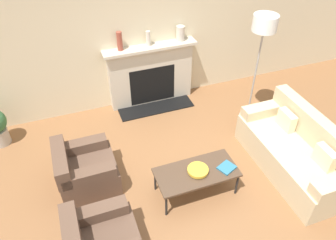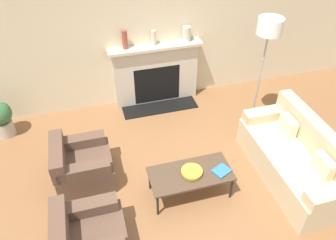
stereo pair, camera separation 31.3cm
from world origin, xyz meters
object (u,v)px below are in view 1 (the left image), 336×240
Objects in this scene: armchair_far at (85,170)px; mantel_vase_center_left at (148,38)px; fireplace at (151,75)px; floor_lamp at (263,32)px; book at (227,168)px; mantel_vase_left at (120,41)px; coffee_table at (197,173)px; bowl at (198,170)px; couch at (296,152)px; mantel_vase_center_right at (180,33)px.

mantel_vase_center_left reaches higher than armchair_far.
fireplace is 0.88× the size of floor_lamp.
floor_lamp is at bearing 24.70° from book.
coffee_table is at bearing -80.10° from mantel_vase_left.
coffee_table is 4.26× the size of mantel_vase_center_left.
mantel_vase_left is at bearing 151.22° from floor_lamp.
fireplace is 5.87× the size of bowl.
floor_lamp reaches higher than couch.
mantel_vase_left is 1.22× the size of mantel_vase_center_right.
floor_lamp reaches higher than coffee_table.
mantel_vase_left reaches higher than bowl.
couch is 0.98× the size of floor_lamp.
fireplace is at bearing 87.67° from bowl.
couch is (1.46, -2.42, -0.24)m from fireplace.
floor_lamp is (1.58, 1.26, 1.19)m from bowl.
couch is at bearing -3.26° from coffee_table.
couch reaches higher than bowl.
fireplace reaches higher than book.
mantel_vase_center_left is at bearing 73.89° from book.
mantel_vase_center_right reaches higher than coffee_table.
mantel_vase_center_right is at bearing 0.00° from mantel_vase_center_left.
mantel_vase_center_right is at bearing -160.05° from couch.
mantel_vase_center_right is at bearing 129.65° from floor_lamp.
mantel_vase_left reaches higher than armchair_far.
book is at bearing -10.65° from bowl.
fireplace is at bearing -148.95° from couch.
bowl is at bearing -92.96° from couch.
bowl is (0.01, -0.01, 0.06)m from coffee_table.
coffee_table is (1.42, -0.67, 0.10)m from armchair_far.
book is 0.85× the size of mantel_vase_left.
floor_lamp is 7.25× the size of mantel_vase_center_left.
mantel_vase_center_right is (-0.88, 2.44, 0.97)m from couch.
armchair_far is 1.57m from coffee_table.
bowl is 2.55m from mantel_vase_left.
bowl is at bearing -141.53° from floor_lamp.
armchair_far is 2.89× the size of book.
mantel_vase_left is at bearing 178.42° from fireplace.
mantel_vase_center_left is 0.59m from mantel_vase_center_right.
mantel_vase_center_right reaches higher than fireplace.
mantel_vase_center_right is at bearing 59.96° from book.
book is at bearing -96.39° from mantel_vase_center_right.
armchair_far is at bearing -169.22° from floor_lamp.
bowl is at bearing -91.83° from mantel_vase_center_left.
couch reaches higher than book.
couch is 3.01m from mantel_vase_center_left.
mantel_vase_left is at bearing 180.00° from mantel_vase_center_left.
bowl is at bearing -79.85° from mantel_vase_left.
fireplace is 5.16× the size of mantel_vase_left.
couch is 1.67× the size of coffee_table.
fireplace is at bearing -1.58° from mantel_vase_left.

